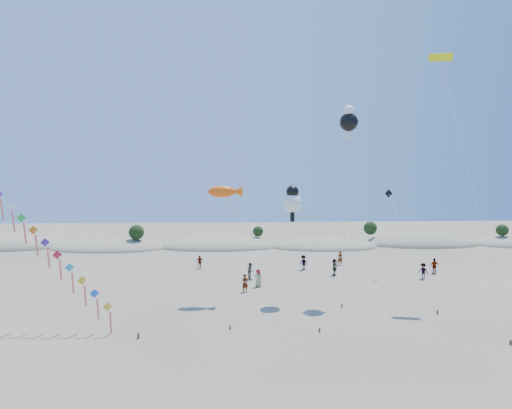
# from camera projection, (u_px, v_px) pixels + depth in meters

# --- Properties ---
(ground) EXTENTS (160.00, 160.00, 0.00)m
(ground) POSITION_uv_depth(u_px,v_px,m) (189.00, 401.00, 20.19)
(ground) COLOR #786853
(ground) RESTS_ON ground
(dune_ridge) EXTENTS (145.30, 11.49, 5.57)m
(dune_ridge) POSITION_uv_depth(u_px,v_px,m) (226.00, 246.00, 65.22)
(dune_ridge) COLOR gray
(dune_ridge) RESTS_ON ground
(fish_kite) EXTENTS (8.03, 9.11, 9.84)m
(fish_kite) POSITION_uv_depth(u_px,v_px,m) (226.00, 192.00, 36.63)
(fish_kite) COLOR #3F2D1E
(fish_kite) RESTS_ON ground
(cartoon_kite_low) EXTENTS (6.13, 7.68, 9.86)m
(cartoon_kite_low) POSITION_uv_depth(u_px,v_px,m) (292.00, 201.00, 36.22)
(cartoon_kite_low) COLOR #3F2D1E
(cartoon_kite_low) RESTS_ON ground
(cartoon_kite_high) EXTENTS (2.36, 4.35, 16.82)m
(cartoon_kite_high) POSITION_uv_depth(u_px,v_px,m) (349.00, 120.00, 37.22)
(cartoon_kite_high) COLOR #3F2D1E
(cartoon_kite_high) RESTS_ON ground
(parafoil_kite) EXTENTS (2.06, 12.35, 21.42)m
(parafoil_kite) POSITION_uv_depth(u_px,v_px,m) (442.00, 63.00, 37.13)
(parafoil_kite) COLOR #3F2D1E
(parafoil_kite) RESTS_ON ground
(dark_kite) EXTENTS (1.51, 13.69, 9.27)m
(dark_kite) POSITION_uv_depth(u_px,v_px,m) (400.00, 222.00, 42.00)
(dark_kite) COLOR #3F2D1E
(dark_kite) RESTS_ON ground
(beachgoers) EXTENTS (26.82, 11.98, 1.75)m
(beachgoers) POSITION_uv_depth(u_px,v_px,m) (320.00, 268.00, 45.57)
(beachgoers) COLOR slate
(beachgoers) RESTS_ON ground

